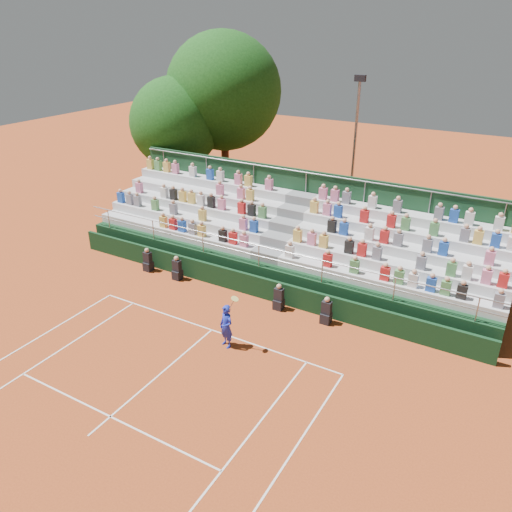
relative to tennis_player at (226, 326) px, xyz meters
The scene contains 8 objects.
ground 1.51m from the tennis_player, 152.10° to the left, with size 90.00×90.00×0.00m, color #A6441B.
courtside_wall 3.95m from the tennis_player, 106.09° to the left, with size 20.00×0.15×1.00m, color black.
line_officials 3.98m from the tennis_player, 122.85° to the left, with size 9.70×0.40×1.19m.
grandstand 7.10m from the tennis_player, 98.66° to the left, with size 20.00×5.20×4.40m.
tennis_player is the anchor object (origin of this frame).
tree_west 16.97m from the tennis_player, 133.77° to the left, with size 5.60×5.60×8.10m.
tree_east 18.41m from the tennis_player, 123.16° to the left, with size 7.31×7.31×10.63m.
floodlight_mast 15.11m from the tennis_player, 92.52° to the left, with size 0.60×0.25×8.40m.
Camera 1 is at (9.77, -13.43, 11.07)m, focal length 35.00 mm.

